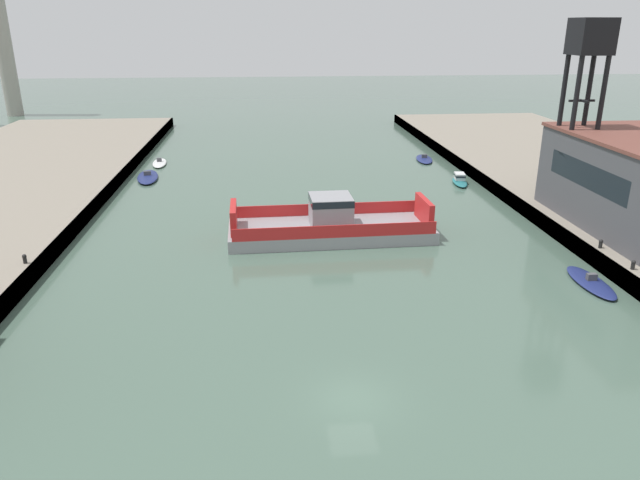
% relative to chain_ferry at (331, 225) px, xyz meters
% --- Properties ---
extents(ground_plane, '(400.00, 400.00, 0.00)m').
position_rel_chain_ferry_xyz_m(ground_plane, '(-1.53, -24.51, -1.16)').
color(ground_plane, '#4C6656').
extents(chain_ferry, '(18.33, 7.06, 3.85)m').
position_rel_chain_ferry_xyz_m(chain_ferry, '(0.00, 0.00, 0.00)').
color(chain_ferry, '#939399').
rests_on(chain_ferry, ground).
extents(moored_boat_near_left, '(2.10, 6.22, 0.88)m').
position_rel_chain_ferry_xyz_m(moored_boat_near_left, '(17.99, -12.11, -0.95)').
color(moored_boat_near_left, navy).
rests_on(moored_boat_near_left, ground).
extents(moored_boat_near_right, '(2.30, 5.16, 1.23)m').
position_rel_chain_ferry_xyz_m(moored_boat_near_right, '(17.62, 17.55, -0.70)').
color(moored_boat_near_right, '#237075').
rests_on(moored_boat_near_right, ground).
extents(moored_boat_mid_left, '(2.96, 6.27, 0.88)m').
position_rel_chain_ferry_xyz_m(moored_boat_mid_left, '(16.72, 30.61, -0.95)').
color(moored_boat_mid_left, navy).
rests_on(moored_boat_mid_left, ground).
extents(moored_boat_mid_right, '(3.48, 7.82, 0.97)m').
position_rel_chain_ferry_xyz_m(moored_boat_mid_right, '(-20.32, 23.46, -0.91)').
color(moored_boat_mid_right, navy).
rests_on(moored_boat_mid_right, ground).
extents(moored_boat_far_left, '(2.34, 6.07, 0.90)m').
position_rel_chain_ferry_xyz_m(moored_boat_far_left, '(-20.15, 31.48, -0.94)').
color(moored_boat_far_left, white).
rests_on(moored_boat_far_left, ground).
extents(crane_tower, '(3.14, 3.14, 17.23)m').
position_rel_chain_ferry_xyz_m(crane_tower, '(23.05, 2.12, 13.61)').
color(crane_tower, black).
rests_on(crane_tower, quay_right).
extents(bollard_right_aft, '(0.32, 0.32, 0.71)m').
position_rel_chain_ferry_xyz_m(bollard_right_aft, '(20.57, -12.78, 0.65)').
color(bollard_right_aft, black).
rests_on(bollard_right_aft, quay_right).
extents(bollard_left_far, '(0.32, 0.32, 0.71)m').
position_rel_chain_ferry_xyz_m(bollard_left_far, '(-23.63, -7.48, 0.65)').
color(bollard_left_far, black).
rests_on(bollard_left_far, quay_left).
extents(bollard_right_far, '(0.32, 0.32, 0.71)m').
position_rel_chain_ferry_xyz_m(bollard_right_far, '(20.57, -8.42, 0.65)').
color(bollard_right_far, black).
rests_on(bollard_right_far, quay_right).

